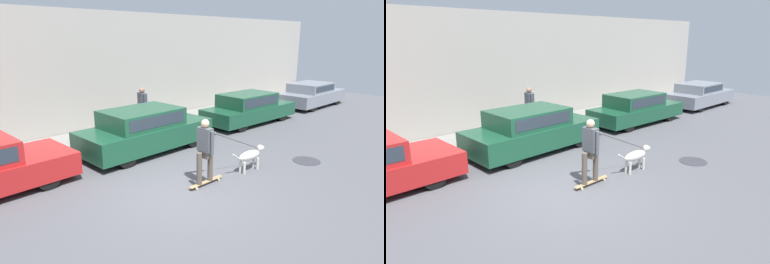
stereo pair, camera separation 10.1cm
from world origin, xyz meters
The scene contains 10 objects.
ground_plane centered at (0.00, 0.00, 0.00)m, with size 36.00×36.00×0.00m, color #545459.
back_wall centered at (0.00, 6.43, 2.25)m, with size 32.00×0.30×4.49m.
sidewalk_curb centered at (0.00, 5.15, 0.07)m, with size 30.00×2.24×0.14m.
parked_car_1 centered at (1.16, 3.04, 0.67)m, with size 4.34×1.92×1.38m.
parked_car_2 centered at (6.53, 3.04, 0.62)m, with size 4.42×1.81×1.28m.
parked_car_3 centered at (11.90, 3.04, 0.61)m, with size 4.26×1.78×1.23m.
dog centered at (2.21, -0.30, 0.43)m, with size 1.26×0.30×0.65m.
skateboarder centered at (0.63, -0.13, 0.95)m, with size 2.50×0.55×1.67m.
pedestrian_with_bag centered at (2.47, 4.98, 0.99)m, with size 0.33×0.74×1.56m.
manhole_cover centered at (4.01, -1.02, 0.01)m, with size 0.79×0.79×0.01m.
Camera 1 is at (-4.99, -5.54, 3.52)m, focal length 32.00 mm.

